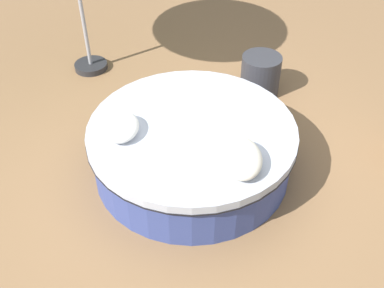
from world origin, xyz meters
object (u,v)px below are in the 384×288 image
throw_pillow_0 (121,127)px  side_table (260,75)px  throw_pillow_1 (241,158)px  round_bed (192,148)px

throw_pillow_0 → side_table: bearing=-45.6°
throw_pillow_1 → side_table: size_ratio=1.06×
throw_pillow_0 → throw_pillow_1: 1.17m
throw_pillow_0 → round_bed: bearing=-82.2°
side_table → throw_pillow_1: bearing=167.6°
round_bed → throw_pillow_1: size_ratio=3.84×
throw_pillow_1 → round_bed: bearing=38.7°
throw_pillow_1 → side_table: 2.00m
throw_pillow_0 → side_table: (1.48, -1.51, -0.37)m
throw_pillow_0 → throw_pillow_1: throw_pillow_1 is taller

